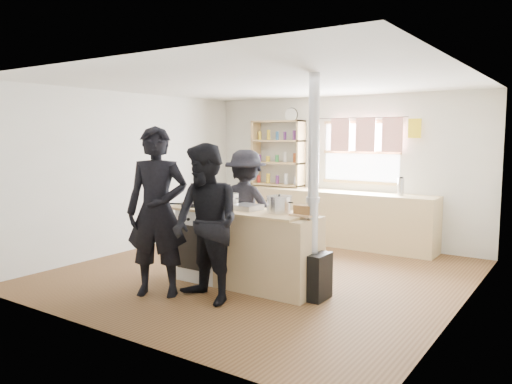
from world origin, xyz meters
TOP-DOWN VIEW (x-y plane):
  - ground at (0.00, 0.00)m, footprint 5.00×5.00m
  - back_counter at (0.00, 2.22)m, footprint 3.40×0.55m
  - shelving_unit at (-1.20, 2.34)m, footprint 1.00×0.28m
  - thermos at (1.12, 2.22)m, footprint 0.10×0.10m
  - cooking_island at (0.14, -0.55)m, footprint 1.97×0.64m
  - skillet_greens at (-0.63, -0.65)m, footprint 0.39×0.39m
  - roast_tray at (0.12, -0.51)m, footprint 0.35×0.32m
  - stockpot_stove at (-0.23, -0.41)m, footprint 0.24×0.24m
  - stockpot_counter at (0.56, -0.49)m, footprint 0.30×0.30m
  - bread_board at (0.92, -0.53)m, footprint 0.30×0.24m
  - flue_heater at (1.03, -0.53)m, footprint 0.35×0.35m
  - person_near_left at (-0.50, -1.41)m, footprint 0.84×0.74m
  - person_near_right at (0.13, -1.29)m, footprint 0.98×0.84m
  - person_far at (-0.47, 0.30)m, footprint 1.15×0.80m

SIDE VIEW (x-z plane):
  - ground at x=0.00m, z-range -0.01..0.00m
  - back_counter at x=0.00m, z-range 0.00..0.90m
  - cooking_island at x=0.14m, z-range 0.00..0.93m
  - flue_heater at x=1.03m, z-range -0.60..1.90m
  - person_far at x=-0.47m, z-range 0.00..1.63m
  - person_near_right at x=0.13m, z-range 0.00..1.75m
  - skillet_greens at x=-0.63m, z-range 0.93..0.98m
  - roast_tray at x=0.12m, z-range 0.93..1.00m
  - person_near_left at x=-0.50m, z-range 0.00..1.93m
  - bread_board at x=0.92m, z-range 0.92..1.04m
  - stockpot_stove at x=-0.23m, z-range 0.92..1.11m
  - stockpot_counter at x=0.56m, z-range 0.92..1.14m
  - thermos at x=1.12m, z-range 0.90..1.17m
  - shelving_unit at x=-1.20m, z-range 0.91..2.11m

